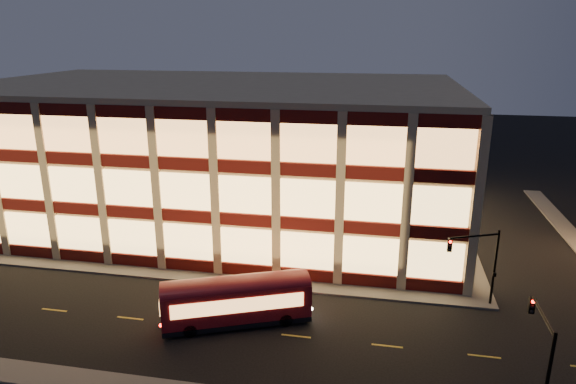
# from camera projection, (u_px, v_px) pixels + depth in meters

# --- Properties ---
(ground) EXTENTS (200.00, 200.00, 0.00)m
(ground) POSITION_uv_depth(u_px,v_px,m) (188.00, 282.00, 41.75)
(ground) COLOR black
(ground) RESTS_ON ground
(sidewalk_office_south) EXTENTS (54.00, 2.00, 0.15)m
(sidewalk_office_south) POSITION_uv_depth(u_px,v_px,m) (159.00, 273.00, 43.21)
(sidewalk_office_south) COLOR #514F4C
(sidewalk_office_south) RESTS_ON ground
(sidewalk_office_east) EXTENTS (2.00, 30.00, 0.15)m
(sidewalk_office_east) POSITION_uv_depth(u_px,v_px,m) (457.00, 227.00, 53.55)
(sidewalk_office_east) COLOR #514F4C
(sidewalk_office_east) RESTS_ON ground
(sidewalk_tower_west) EXTENTS (2.00, 30.00, 0.15)m
(sidewalk_tower_west) POSITION_uv_depth(u_px,v_px,m) (570.00, 234.00, 51.58)
(sidewalk_tower_west) COLOR #514F4C
(sidewalk_tower_west) RESTS_ON ground
(sidewalk_near) EXTENTS (100.00, 2.00, 0.15)m
(sidewalk_near) POSITION_uv_depth(u_px,v_px,m) (104.00, 384.00, 29.54)
(sidewalk_near) COLOR #514F4C
(sidewalk_near) RESTS_ON ground
(office_building) EXTENTS (50.45, 30.45, 14.50)m
(office_building) POSITION_uv_depth(u_px,v_px,m) (216.00, 150.00, 56.00)
(office_building) COLOR tan
(office_building) RESTS_ON ground
(traffic_signal_far) EXTENTS (3.79, 1.87, 6.00)m
(traffic_signal_far) POSITION_uv_depth(u_px,v_px,m) (479.00, 256.00, 36.77)
(traffic_signal_far) COLOR black
(traffic_signal_far) RESTS_ON ground
(traffic_signal_near) EXTENTS (0.32, 4.45, 6.00)m
(traffic_signal_near) POSITION_uv_depth(u_px,v_px,m) (542.00, 349.00, 25.96)
(traffic_signal_near) COLOR black
(traffic_signal_near) RESTS_ON ground
(trolley_bus) EXTENTS (10.35, 6.28, 3.44)m
(trolley_bus) POSITION_uv_depth(u_px,v_px,m) (236.00, 298.00, 35.41)
(trolley_bus) COLOR maroon
(trolley_bus) RESTS_ON ground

